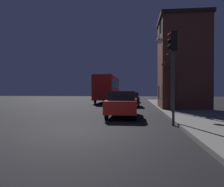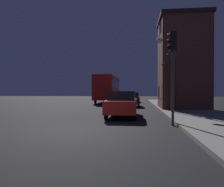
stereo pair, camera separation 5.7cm
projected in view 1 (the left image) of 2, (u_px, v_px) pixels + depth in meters
name	position (u px, v px, depth m)	size (l,w,h in m)	color
ground_plane	(83.00, 132.00, 8.66)	(120.00, 120.00, 0.00)	black
brick_building	(182.00, 62.00, 19.10)	(4.15, 4.28, 7.92)	brown
streetlamp	(166.00, 59.00, 15.29)	(1.19, 0.44, 5.24)	#38383A
traffic_light	(173.00, 58.00, 10.15)	(0.43, 0.24, 4.39)	#38383A
bare_tree	(172.00, 86.00, 16.78)	(1.70, 1.43, 4.20)	#473323
bus	(107.00, 87.00, 31.74)	(2.49, 10.96, 3.77)	red
car_near_lane	(122.00, 103.00, 13.61)	(1.78, 4.67, 1.61)	#B21E19
car_mid_lane	(131.00, 99.00, 22.77)	(1.79, 3.87, 1.48)	black
car_far_lane	(131.00, 97.00, 31.97)	(1.88, 4.19, 1.49)	olive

